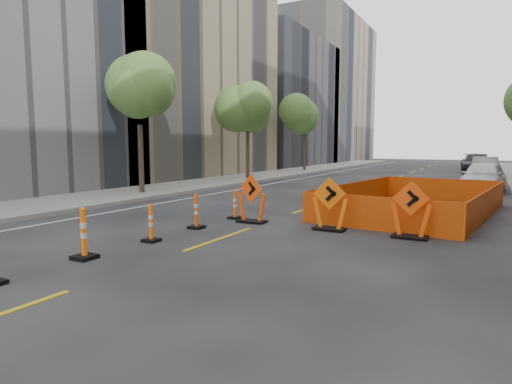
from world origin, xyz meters
The scene contains 19 objects.
ground_plane centered at (0.00, 0.00, 0.00)m, with size 140.00×140.00×0.00m, color black.
sidewalk_left centered at (-9.00, 12.00, 0.07)m, with size 4.00×90.00×0.15m, color gray.
bld_left_c centered at (-17.00, 20.80, 13.00)m, with size 12.00×18.00×26.00m, color tan.
bld_left_d centered at (-17.00, 39.20, 7.00)m, with size 12.00×16.00×14.00m, color #4C4C51.
bld_left_e centered at (-17.00, 55.60, 10.00)m, with size 12.00×20.00×20.00m, color gray.
tree_l_b centered at (-8.40, 10.00, 4.53)m, with size 2.80×2.80×5.95m.
tree_l_c centered at (-8.40, 20.00, 4.53)m, with size 2.80×2.80×5.95m.
tree_l_d centered at (-8.40, 30.00, 4.53)m, with size 2.80×2.80×5.95m.
channelizer_3 centered at (-1.41, 1.00, 0.55)m, with size 0.43×0.43×1.10m, color #F5630A, non-canonical shape.
channelizer_4 centered at (-1.31, 2.89, 0.47)m, with size 0.37×0.37×0.94m, color #FD600A, non-canonical shape.
channelizer_5 centered at (-1.34, 4.78, 0.50)m, with size 0.39×0.39×1.00m, color #E64109, non-canonical shape.
channelizer_6 centered at (-1.22, 6.68, 0.47)m, with size 0.37×0.37×0.94m, color #F7510A, non-canonical shape.
chevron_sign_left centered at (-0.42, 6.37, 0.75)m, with size 1.00×0.60×1.50m, color #ED430A, non-canonical shape.
chevron_sign_center centered at (2.07, 6.37, 0.74)m, with size 0.99×0.59×1.49m, color orange, non-canonical shape.
chevron_sign_right centered at (4.21, 6.37, 0.74)m, with size 0.98×0.59×1.47m, color #F7480A, non-canonical shape.
safety_fence centered at (3.68, 10.71, 0.48)m, with size 4.52×7.69×0.96m, color orange, non-canonical shape.
parked_car_near centered at (5.63, 19.36, 0.78)m, with size 1.84×4.58×1.56m, color silver.
parked_car_mid centered at (5.58, 29.52, 0.76)m, with size 1.61×4.62×1.52m, color gray.
parked_car_far centered at (4.89, 35.25, 0.82)m, with size 2.29×5.64×1.64m, color black.
Camera 1 is at (5.93, -4.92, 2.38)m, focal length 30.00 mm.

